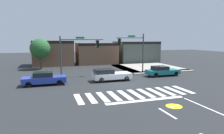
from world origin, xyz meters
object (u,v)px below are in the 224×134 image
object	(u,v)px
traffic_signal_northwest	(78,49)
car_blue	(44,79)
car_white	(110,75)
car_teal	(162,71)
roadside_tree	(40,49)
traffic_signal_northeast	(133,47)

from	to	relation	value
traffic_signal_northwest	car_blue	distance (m)	6.26
car_white	car_teal	distance (m)	7.60
car_blue	roadside_tree	distance (m)	12.60
car_white	car_teal	xyz separation A→B (m)	(7.55, 0.89, -0.05)
car_blue	traffic_signal_northwest	bearing A→B (deg)	40.01
roadside_tree	car_teal	bearing A→B (deg)	-36.49
traffic_signal_northeast	car_teal	bearing A→B (deg)	128.81
car_teal	car_blue	xyz separation A→B (m)	(-14.90, -0.78, 0.03)
traffic_signal_northwest	car_blue	size ratio (longest dim) A/B	1.25
car_teal	roadside_tree	world-z (taller)	roadside_tree
traffic_signal_northwest	car_white	bearing A→B (deg)	-49.29
traffic_signal_northeast	car_teal	xyz separation A→B (m)	(2.73, -3.40, -3.13)
traffic_signal_northeast	roadside_tree	xyz separation A→B (m)	(-12.83, 8.11, -0.43)
traffic_signal_northeast	roadside_tree	bearing A→B (deg)	-32.31
car_white	car_blue	world-z (taller)	car_white
car_teal	roadside_tree	bearing A→B (deg)	143.51
traffic_signal_northwest	roadside_tree	xyz separation A→B (m)	(-4.88, 8.75, -0.30)
car_white	roadside_tree	size ratio (longest dim) A/B	0.89
traffic_signal_northeast	roadside_tree	size ratio (longest dim) A/B	1.13
car_white	car_teal	size ratio (longest dim) A/B	1.01
traffic_signal_northwest	car_teal	world-z (taller)	traffic_signal_northwest
traffic_signal_northwest	car_teal	bearing A→B (deg)	-14.47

